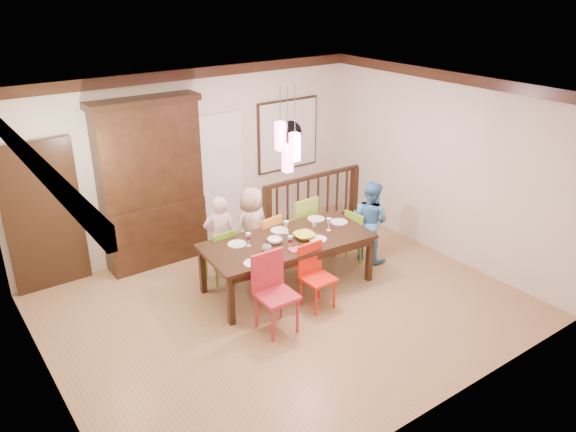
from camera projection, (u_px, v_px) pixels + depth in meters
floor at (286, 306)px, 7.69m from camera, size 6.00×6.00×0.00m
ceiling at (285, 94)px, 6.55m from camera, size 6.00×6.00×0.00m
wall_back at (195, 160)px, 8.99m from camera, size 6.00×0.00×6.00m
wall_left at (37, 277)px, 5.51m from camera, size 0.00×5.00×5.00m
wall_right at (443, 166)px, 8.73m from camera, size 0.00×5.00×5.00m
crown_molding at (285, 101)px, 6.58m from camera, size 6.00×5.00×0.16m
panel_door at (44, 219)px, 7.82m from camera, size 1.04×0.07×2.24m
white_doorway at (217, 180)px, 9.31m from camera, size 0.97×0.05×2.22m
painting at (288, 135)px, 9.86m from camera, size 1.25×0.06×1.25m
pendant_cluster at (288, 147)px, 7.38m from camera, size 0.27×0.21×1.14m
dining_table at (288, 244)px, 7.94m from camera, size 2.49×1.29×0.75m
chair_far_left at (220, 251)px, 8.18m from camera, size 0.38×0.38×0.83m
chair_far_mid at (264, 237)px, 8.56m from camera, size 0.45×0.45×0.88m
chair_far_right at (298, 220)px, 8.99m from camera, size 0.45×0.45×0.99m
chair_near_left at (277, 290)px, 6.97m from camera, size 0.47×0.47×1.02m
chair_near_mid at (318, 274)px, 7.50m from camera, size 0.41×0.41×0.89m
chair_end_right at (360, 231)px, 8.85m from camera, size 0.41×0.41×0.82m
china_hutch at (151, 184)px, 8.44m from camera, size 1.64×0.46×2.59m
balustrade at (313, 199)px, 10.02m from camera, size 2.07×0.12×0.96m
person_far_left at (220, 237)px, 8.21m from camera, size 0.55×0.46×1.30m
person_far_mid at (252, 227)px, 8.58m from camera, size 0.67×0.48×1.27m
person_end_right at (370, 221)px, 8.76m from camera, size 0.62×0.72×1.30m
serving_bowl at (304, 236)px, 7.94m from camera, size 0.31×0.31×0.07m
small_bowl at (275, 241)px, 7.80m from camera, size 0.28×0.28×0.07m
cup_left at (267, 248)px, 7.56m from camera, size 0.12×0.12×0.09m
cup_right at (314, 224)px, 8.31m from camera, size 0.12×0.12×0.08m
plate_far_left at (237, 244)px, 7.76m from camera, size 0.26×0.26×0.01m
plate_far_mid at (279, 230)px, 8.18m from camera, size 0.26×0.26×0.01m
plate_far_right at (316, 219)px, 8.57m from camera, size 0.26×0.26×0.01m
plate_near_left at (254, 263)px, 7.25m from camera, size 0.26×0.26×0.01m
plate_near_mid at (318, 239)px, 7.91m from camera, size 0.26×0.26×0.01m
plate_end_right at (339, 222)px, 8.46m from camera, size 0.26×0.26×0.01m
wine_glass_a at (248, 240)px, 7.69m from camera, size 0.08×0.08×0.19m
wine_glass_b at (286, 227)px, 8.07m from camera, size 0.08×0.08×0.19m
wine_glass_c at (290, 243)px, 7.60m from camera, size 0.08×0.08×0.19m
wine_glass_d at (329, 224)px, 8.16m from camera, size 0.08×0.08×0.19m
napkin at (296, 250)px, 7.61m from camera, size 0.18×0.14×0.01m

